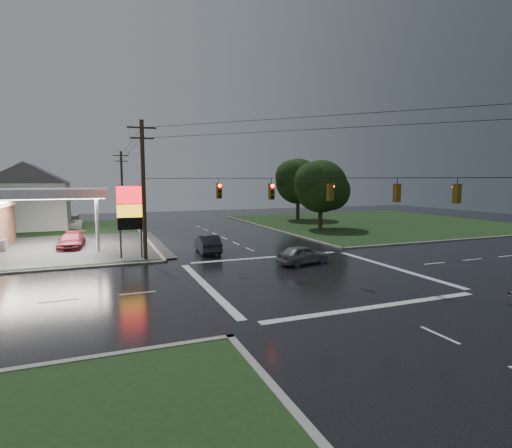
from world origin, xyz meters
name	(u,v)px	position (x,y,z in m)	size (l,w,h in m)	color
ground	(309,276)	(0.00, 0.00, 0.00)	(120.00, 120.00, 0.00)	black
grass_ne	(375,222)	(26.00, 26.00, 0.04)	(36.00, 36.00, 0.08)	black
pylon_sign	(130,210)	(-10.50, 10.50, 4.01)	(2.00, 0.35, 6.00)	#59595E
utility_pole_nw	(144,188)	(-9.50, 9.50, 5.72)	(2.20, 0.32, 11.00)	#382619
utility_pole_n	(122,187)	(-9.50, 38.00, 5.47)	(2.20, 0.32, 10.50)	#382619
traffic_signals	(310,178)	(0.02, -0.02, 6.48)	(26.87, 26.87, 1.47)	black
house_near	(30,195)	(-20.95, 36.00, 4.41)	(11.05, 8.48, 8.60)	silver
house_far	(35,193)	(-21.95, 48.00, 4.41)	(11.05, 8.48, 8.60)	silver
tree_ne_near	(322,187)	(14.14, 21.99, 5.56)	(7.99, 6.80, 8.98)	black
tree_ne_far	(299,181)	(17.15, 33.99, 6.18)	(8.46, 7.20, 9.80)	black
car_north	(208,244)	(-4.03, 10.90, 0.79)	(1.68, 4.82, 1.59)	black
car_crossing	(303,254)	(1.50, 3.65, 0.72)	(1.69, 4.21, 1.43)	slate
car_pump	(72,241)	(-15.29, 17.62, 0.74)	(2.08, 5.11, 1.48)	maroon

